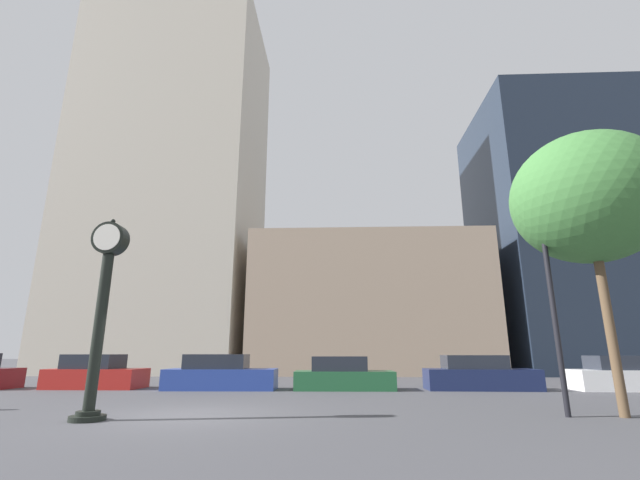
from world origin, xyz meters
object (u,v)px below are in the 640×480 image
Objects in this scene: car_red at (96,374)px; car_green at (343,376)px; street_lamp_right at (538,246)px; car_white at (630,376)px; car_blue at (220,375)px; bare_tree at (588,199)px; street_clock at (103,302)px; car_navy at (479,375)px.

car_red reaches higher than car_green.
car_red is 0.60× the size of street_lamp_right.
car_white is at bearing -0.37° from car_green.
car_blue is 1.12× the size of car_green.
street_lamp_right is at bearing 164.10° from bare_tree.
car_white is at bearing -0.99° from car_blue.
street_clock is 1.01× the size of car_white.
street_clock is at bearing -61.11° from car_red.
street_lamp_right reaches higher than car_red.
street_lamp_right is (11.54, 1.43, 1.69)m from street_clock.
car_white is at bearing -0.24° from car_red.
car_blue is (0.75, 8.77, -2.14)m from street_clock.
car_green is 11.57m from bare_tree.
car_blue is 0.63× the size of bare_tree.
street_clock reaches higher than car_navy.
bare_tree is (17.89, -8.11, 5.09)m from car_red.
car_red reaches higher than car_white.
bare_tree is at bearing 4.65° from street_clock.
car_navy is 6.28m from car_white.
car_green is 0.88× the size of car_white.
bare_tree reaches higher than street_clock.
car_blue is at bearing 85.13° from street_clock.
street_lamp_right is 0.89× the size of bare_tree.
car_navy is at bearing 1.16° from car_green.
street_lamp_right reaches higher than street_clock.
street_lamp_right is (-6.68, -7.53, 3.84)m from car_white.
street_clock is at bearing -125.22° from car_green.
car_green is (5.33, 0.10, -0.04)m from car_blue.
car_red is 0.95× the size of car_green.
street_clock is 1.05× the size of car_navy.
bare_tree is at bearing -49.75° from car_green.
street_lamp_right is at bearing -24.79° from car_red.
car_blue reaches higher than car_red.
car_white is (17.48, 0.20, -0.02)m from car_blue.
bare_tree is (-5.33, -7.92, 5.10)m from car_white.
car_navy is at bearing 87.02° from street_lamp_right.
car_red is 0.83× the size of car_white.
bare_tree reaches higher than car_red.
car_red is (-5.00, 9.16, -2.14)m from street_clock.
car_blue is 5.33m from car_green.
car_blue is 11.20m from car_navy.
car_green is at bearing -1.26° from car_red.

